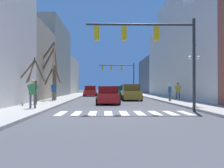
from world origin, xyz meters
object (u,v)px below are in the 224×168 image
object	(u,v)px
traffic_signal_far	(121,71)
street_tree_right_mid	(53,84)
car_at_intersection	(126,92)
pedestrian_crossing_street	(33,91)
street_lamp_right_corner	(194,61)
car_driving_toward_lane	(116,91)
pedestrian_near_right_corner	(54,90)
street_tree_left_mid	(33,82)
traffic_signal_near	(153,42)
pedestrian_on_right_sidewalk	(170,91)
street_tree_left_near	(52,72)
car_parked_left_near	(131,93)
pedestrian_on_left_sidewalk	(178,89)
car_parked_left_mid	(108,96)
car_parked_right_far	(90,91)

from	to	relation	value
traffic_signal_far	street_tree_right_mid	xyz separation A→B (m)	(-8.46, -21.73, -2.62)
car_at_intersection	pedestrian_crossing_street	world-z (taller)	pedestrian_crossing_street
car_at_intersection	street_tree_right_mid	world-z (taller)	street_tree_right_mid
street_lamp_right_corner	car_driving_toward_lane	distance (m)	28.18
traffic_signal_far	pedestrian_near_right_corner	world-z (taller)	traffic_signal_far
pedestrian_near_right_corner	street_tree_left_mid	distance (m)	5.15
traffic_signal_near	car_at_intersection	bearing A→B (deg)	89.56
pedestrian_on_right_sidewalk	street_lamp_right_corner	bearing A→B (deg)	179.17
street_tree_left_near	street_tree_left_mid	bearing A→B (deg)	-91.00
car_parked_left_near	car_driving_toward_lane	distance (m)	17.39
car_driving_toward_lane	street_tree_left_near	distance (m)	20.63
street_tree_left_near	pedestrian_on_left_sidewalk	bearing A→B (deg)	4.12
street_tree_left_near	street_tree_right_mid	distance (m)	1.30
pedestrian_crossing_street	street_tree_left_near	size ratio (longest dim) A/B	0.30
traffic_signal_near	car_parked_left_mid	size ratio (longest dim) A/B	1.53
car_parked_right_far	car_at_intersection	size ratio (longest dim) A/B	1.10
street_lamp_right_corner	pedestrian_near_right_corner	xyz separation A→B (m)	(-11.59, 6.92, -2.16)
car_parked_right_far	pedestrian_crossing_street	bearing A→B (deg)	175.08
traffic_signal_far	car_at_intersection	bearing A→B (deg)	-89.34
pedestrian_on_left_sidewalk	street_tree_left_mid	size ratio (longest dim) A/B	0.49
car_at_intersection	street_tree_left_near	xyz separation A→B (m)	(-8.64, -11.21, 2.30)
car_parked_left_near	pedestrian_on_left_sidewalk	distance (m)	5.16
traffic_signal_far	car_parked_left_mid	xyz separation A→B (m)	(-2.71, -26.44, -3.74)
street_tree_left_mid	car_parked_left_mid	bearing A→B (deg)	21.63
street_tree_left_near	street_tree_right_mid	world-z (taller)	street_tree_left_near
traffic_signal_near	pedestrian_near_right_corner	bearing A→B (deg)	128.81
pedestrian_on_left_sidewalk	street_tree_left_mid	distance (m)	15.74
car_parked_left_near	pedestrian_on_left_sidewalk	bearing A→B (deg)	-97.90
car_driving_toward_lane	pedestrian_near_right_corner	distance (m)	21.93
street_lamp_right_corner	pedestrian_crossing_street	xyz separation A→B (m)	(-11.16, -2.13, -2.17)
traffic_signal_near	car_driving_toward_lane	distance (m)	30.89
traffic_signal_near	street_tree_right_mid	bearing A→B (deg)	125.22
car_at_intersection	street_tree_right_mid	size ratio (longest dim) A/B	1.10
traffic_signal_near	street_lamp_right_corner	world-z (taller)	traffic_signal_near
street_tree_left_mid	car_parked_left_near	bearing A→B (deg)	44.60
traffic_signal_near	pedestrian_crossing_street	size ratio (longest dim) A/B	3.71
car_parked_left_mid	street_tree_left_near	size ratio (longest dim) A/B	0.72
pedestrian_near_right_corner	car_parked_left_mid	bearing A→B (deg)	-83.51
car_parked_left_near	pedestrian_on_right_sidewalk	size ratio (longest dim) A/B	2.76
street_tree_left_near	car_parked_left_mid	bearing A→B (deg)	-37.28
car_at_intersection	street_tree_left_mid	bearing A→B (deg)	154.03
traffic_signal_far	street_tree_right_mid	world-z (taller)	traffic_signal_far
car_parked_left_near	traffic_signal_far	bearing A→B (deg)	-0.17
car_parked_left_mid	pedestrian_on_left_sidewalk	xyz separation A→B (m)	(7.75, 5.40, 0.49)
pedestrian_near_right_corner	traffic_signal_far	bearing A→B (deg)	14.85
car_driving_toward_lane	pedestrian_near_right_corner	size ratio (longest dim) A/B	2.31
traffic_signal_near	car_parked_left_near	size ratio (longest dim) A/B	1.49
traffic_signal_near	car_parked_right_far	world-z (taller)	traffic_signal_near
car_parked_right_far	street_tree_right_mid	size ratio (longest dim) A/B	1.21
car_at_intersection	street_tree_left_near	bearing A→B (deg)	142.38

